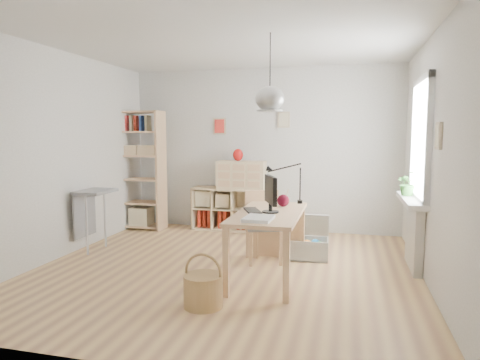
% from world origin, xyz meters
% --- Properties ---
extents(ground, '(4.50, 4.50, 0.00)m').
position_xyz_m(ground, '(0.00, 0.00, 0.00)').
color(ground, tan).
rests_on(ground, ground).
extents(room_shell, '(4.50, 4.50, 4.50)m').
position_xyz_m(room_shell, '(0.55, -0.15, 2.00)').
color(room_shell, white).
rests_on(room_shell, ground).
extents(window_unit, '(0.07, 1.16, 1.46)m').
position_xyz_m(window_unit, '(2.23, 0.60, 1.55)').
color(window_unit, white).
rests_on(window_unit, ground).
extents(radiator, '(0.10, 0.80, 0.80)m').
position_xyz_m(radiator, '(2.19, 0.60, 0.40)').
color(radiator, silver).
rests_on(radiator, ground).
extents(windowsill, '(0.22, 1.20, 0.06)m').
position_xyz_m(windowsill, '(2.14, 0.60, 0.83)').
color(windowsill, white).
rests_on(windowsill, radiator).
extents(desk, '(0.70, 1.50, 0.75)m').
position_xyz_m(desk, '(0.55, -0.15, 0.66)').
color(desk, '#E1B081').
rests_on(desk, ground).
extents(cube_shelf, '(1.40, 0.38, 0.72)m').
position_xyz_m(cube_shelf, '(-0.47, 2.08, 0.30)').
color(cube_shelf, beige).
rests_on(cube_shelf, ground).
extents(tall_bookshelf, '(0.80, 0.38, 2.00)m').
position_xyz_m(tall_bookshelf, '(-2.04, 1.80, 1.09)').
color(tall_bookshelf, '#E1B081').
rests_on(tall_bookshelf, ground).
extents(side_table, '(0.40, 0.55, 0.85)m').
position_xyz_m(side_table, '(-2.04, 0.35, 0.67)').
color(side_table, gray).
rests_on(side_table, ground).
extents(chair, '(0.56, 0.56, 0.89)m').
position_xyz_m(chair, '(0.36, 0.47, 0.51)').
color(chair, gray).
rests_on(chair, ground).
extents(wicker_basket, '(0.38, 0.37, 0.52)m').
position_xyz_m(wicker_basket, '(0.11, -1.13, 0.17)').
color(wicker_basket, '#AD854E').
rests_on(wicker_basket, ground).
extents(storage_chest, '(0.53, 0.60, 0.54)m').
position_xyz_m(storage_chest, '(0.92, 0.75, 0.18)').
color(storage_chest, silver).
rests_on(storage_chest, ground).
extents(monitor, '(0.22, 0.45, 0.41)m').
position_xyz_m(monitor, '(0.57, -0.19, 0.98)').
color(monitor, black).
rests_on(monitor, desk).
extents(keyboard, '(0.28, 0.41, 0.02)m').
position_xyz_m(keyboard, '(0.37, -0.17, 0.76)').
color(keyboard, black).
rests_on(keyboard, desk).
extents(task_lamp, '(0.45, 0.17, 0.48)m').
position_xyz_m(task_lamp, '(0.60, 0.46, 1.08)').
color(task_lamp, black).
rests_on(task_lamp, desk).
extents(yarn_ball, '(0.15, 0.15, 0.15)m').
position_xyz_m(yarn_ball, '(0.65, 0.24, 0.82)').
color(yarn_ball, '#4E0A18').
rests_on(yarn_ball, desk).
extents(paper_tray, '(0.29, 0.36, 0.03)m').
position_xyz_m(paper_tray, '(0.53, -0.63, 0.77)').
color(paper_tray, white).
rests_on(paper_tray, desk).
extents(drawer_chest, '(0.80, 0.38, 0.45)m').
position_xyz_m(drawer_chest, '(-0.32, 2.04, 0.95)').
color(drawer_chest, beige).
rests_on(drawer_chest, cube_shelf).
extents(red_vase, '(0.17, 0.17, 0.20)m').
position_xyz_m(red_vase, '(-0.38, 2.04, 1.27)').
color(red_vase, maroon).
rests_on(red_vase, drawer_chest).
extents(potted_plant, '(0.32, 0.29, 0.31)m').
position_xyz_m(potted_plant, '(2.12, 0.78, 1.01)').
color(potted_plant, '#295D23').
rests_on(potted_plant, windowsill).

